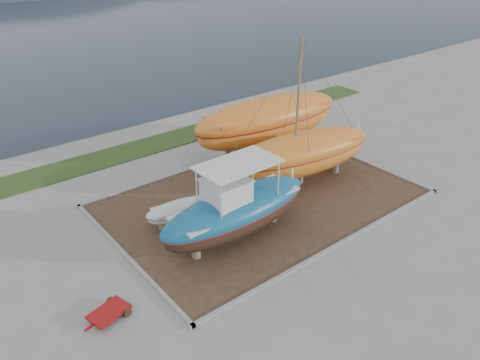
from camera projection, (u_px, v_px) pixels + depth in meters
ground at (309, 228)px, 25.91m from camera, size 140.00×140.00×0.00m
dirt_patch at (262, 199)px, 28.65m from camera, size 18.00×12.00×0.06m
curb_frame at (262, 199)px, 28.63m from camera, size 18.60×12.60×0.15m
grass_strip at (165, 141)px, 36.57m from camera, size 44.00×3.00×0.08m
blue_caique at (237, 202)px, 23.99m from camera, size 9.19×3.06×4.39m
white_dinghy at (182, 212)px, 26.07m from camera, size 4.42×2.25×1.27m
orange_sailboat at (304, 115)px, 28.34m from camera, size 10.71×4.63×9.33m
orange_bare_hull at (268, 126)px, 33.96m from camera, size 12.42×4.47×4.00m
red_trailer at (109, 314)px, 19.86m from camera, size 2.74×1.83×0.36m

